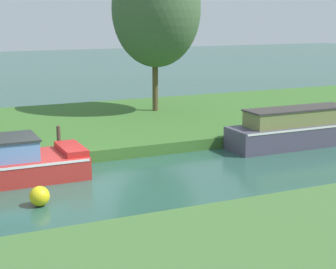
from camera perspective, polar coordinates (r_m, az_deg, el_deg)
name	(u,v)px	position (r m, az deg, el deg)	size (l,w,h in m)	color
ground_plane	(78,184)	(15.99, -9.28, -5.07)	(120.00, 120.00, 0.00)	#295245
riverbank_far	(29,131)	(22.57, -14.12, 0.34)	(72.00, 10.00, 0.40)	#396929
slate_narrowboat	(305,129)	(20.94, 13.96, 0.58)	(6.33, 1.49, 1.42)	#474355
willow_tree_left	(156,10)	(24.97, -1.27, 12.76)	(3.84, 4.45, 7.07)	brown
mooring_post_near	(59,139)	(18.12, -11.21, -0.42)	(0.13, 0.13, 0.83)	#45382D
channel_buoy	(40,196)	(14.33, -13.12, -6.22)	(0.51, 0.51, 0.51)	yellow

